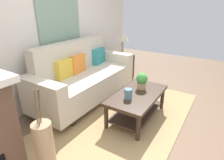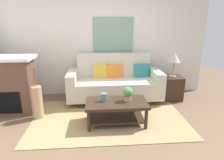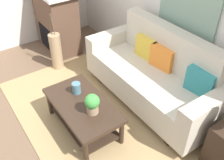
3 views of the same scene
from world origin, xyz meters
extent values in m
plane|color=brown|center=(0.00, 0.00, 0.00)|extent=(9.02, 9.02, 0.00)
cube|color=silver|center=(0.00, 1.96, 1.35)|extent=(5.02, 0.10, 2.70)
cube|color=#A38456|center=(0.00, 0.50, 0.01)|extent=(2.90, 1.78, 0.01)
cube|color=beige|center=(0.19, 1.36, 0.32)|extent=(1.73, 0.84, 0.40)
cube|color=beige|center=(0.19, 1.68, 0.80)|extent=(1.73, 0.20, 0.56)
cube|color=beige|center=(-0.77, 1.36, 0.42)|extent=(0.20, 0.84, 0.60)
cube|color=beige|center=(1.16, 1.36, 0.42)|extent=(0.20, 0.84, 0.60)
cube|color=#332319|center=(-0.57, 1.36, 0.06)|extent=(0.08, 0.74, 0.12)
cube|color=#332319|center=(0.96, 1.36, 0.06)|extent=(0.08, 0.74, 0.12)
cube|color=gold|center=(-0.14, 1.55, 0.68)|extent=(0.37, 0.15, 0.32)
cube|color=orange|center=(0.19, 1.55, 0.68)|extent=(0.37, 0.16, 0.32)
cube|color=teal|center=(0.85, 1.55, 0.68)|extent=(0.37, 0.17, 0.32)
cube|color=#332319|center=(0.12, 0.30, 0.41)|extent=(1.10, 0.60, 0.05)
cube|color=#332319|center=(0.12, 0.30, 0.12)|extent=(0.98, 0.50, 0.02)
cylinder|color=#332319|center=(-0.37, 0.05, 0.19)|extent=(0.06, 0.06, 0.38)
cylinder|color=#332319|center=(0.61, 0.05, 0.19)|extent=(0.06, 0.06, 0.38)
cylinder|color=#332319|center=(-0.37, 0.55, 0.19)|extent=(0.06, 0.06, 0.38)
cylinder|color=#332319|center=(0.61, 0.55, 0.19)|extent=(0.06, 0.06, 0.38)
cylinder|color=slate|center=(-0.10, 0.35, 0.50)|extent=(0.11, 0.11, 0.15)
cylinder|color=tan|center=(0.33, 0.33, 0.48)|extent=(0.14, 0.14, 0.10)
sphere|color=green|center=(0.33, 0.33, 0.60)|extent=(0.18, 0.18, 0.18)
cube|color=#332319|center=(1.56, 1.36, 0.28)|extent=(0.44, 0.44, 0.56)
cylinder|color=gray|center=(1.56, 1.36, 0.57)|extent=(0.16, 0.16, 0.02)
cylinder|color=gray|center=(1.56, 1.36, 0.74)|extent=(0.05, 0.05, 0.35)
cone|color=#B2A893|center=(1.56, 1.36, 1.02)|extent=(0.28, 0.28, 0.22)
cylinder|color=tan|center=(-1.36, 0.62, 0.32)|extent=(0.19, 0.19, 0.64)
cylinder|color=brown|center=(-1.34, 0.62, 0.82)|extent=(0.02, 0.05, 0.36)
cylinder|color=brown|center=(-1.37, 0.64, 0.82)|extent=(0.02, 0.03, 0.36)
cylinder|color=brown|center=(-1.37, 0.61, 0.82)|extent=(0.05, 0.01, 0.36)
cube|color=gray|center=(0.19, 1.89, 1.43)|extent=(0.96, 0.03, 0.95)
camera|label=1|loc=(-2.26, -0.74, 1.69)|focal=30.09mm
camera|label=2|loc=(-0.20, -2.88, 1.82)|focal=31.00mm
camera|label=3|loc=(2.26, -0.73, 2.60)|focal=41.29mm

